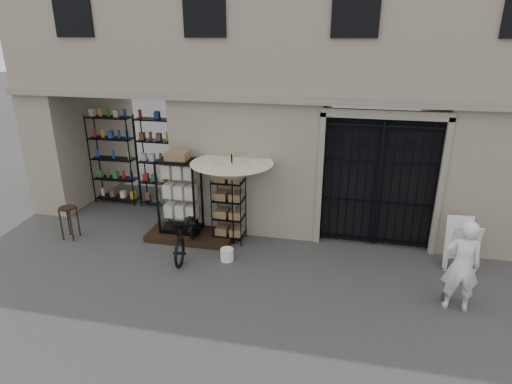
% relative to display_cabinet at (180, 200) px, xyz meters
% --- Properties ---
extents(ground, '(80.00, 80.00, 0.00)m').
position_rel_display_cabinet_xyz_m(ground, '(2.64, -1.61, -0.93)').
color(ground, black).
rests_on(ground, ground).
extents(main_building, '(14.00, 4.00, 9.00)m').
position_rel_display_cabinet_xyz_m(main_building, '(2.64, 2.39, 3.57)').
color(main_building, gray).
rests_on(main_building, ground).
extents(shop_recess, '(3.00, 1.70, 3.00)m').
position_rel_display_cabinet_xyz_m(shop_recess, '(-1.86, 1.19, 0.57)').
color(shop_recess, black).
rests_on(shop_recess, ground).
extents(shop_shelving, '(2.70, 0.50, 2.50)m').
position_rel_display_cabinet_xyz_m(shop_shelving, '(-1.91, 1.69, 0.32)').
color(shop_shelving, black).
rests_on(shop_shelving, ground).
extents(iron_gate, '(2.50, 0.21, 3.00)m').
position_rel_display_cabinet_xyz_m(iron_gate, '(4.39, 0.67, 0.57)').
color(iron_gate, black).
rests_on(iron_gate, ground).
extents(step_platform, '(2.00, 0.90, 0.15)m').
position_rel_display_cabinet_xyz_m(step_platform, '(0.24, -0.06, -0.86)').
color(step_platform, black).
rests_on(step_platform, ground).
extents(display_cabinet, '(0.93, 0.64, 1.89)m').
position_rel_display_cabinet_xyz_m(display_cabinet, '(0.00, 0.00, 0.00)').
color(display_cabinet, black).
rests_on(display_cabinet, step_platform).
extents(wire_rack, '(0.79, 0.67, 1.54)m').
position_rel_display_cabinet_xyz_m(wire_rack, '(1.15, 0.06, -0.18)').
color(wire_rack, black).
rests_on(wire_rack, ground).
extents(market_umbrella, '(1.93, 1.95, 2.56)m').
position_rel_display_cabinet_xyz_m(market_umbrella, '(1.29, -0.10, 0.91)').
color(market_umbrella, black).
rests_on(market_umbrella, ground).
extents(white_bucket, '(0.34, 0.34, 0.27)m').
position_rel_display_cabinet_xyz_m(white_bucket, '(1.35, -0.87, -0.80)').
color(white_bucket, white).
rests_on(white_bucket, ground).
extents(bicycle, '(0.74, 1.03, 1.83)m').
position_rel_display_cabinet_xyz_m(bicycle, '(0.43, -0.73, -0.93)').
color(bicycle, black).
rests_on(bicycle, ground).
extents(wooden_stool, '(0.49, 0.49, 0.79)m').
position_rel_display_cabinet_xyz_m(wooden_stool, '(-2.51, -0.65, -0.52)').
color(wooden_stool, black).
rests_on(wooden_stool, ground).
extents(steel_bollard, '(0.20, 0.20, 0.84)m').
position_rel_display_cabinet_xyz_m(steel_bollard, '(5.63, -1.42, -0.51)').
color(steel_bollard, slate).
rests_on(steel_bollard, ground).
extents(shopkeeper, '(0.62, 1.69, 0.40)m').
position_rel_display_cabinet_xyz_m(shopkeeper, '(5.73, -1.61, -0.93)').
color(shopkeeper, silver).
rests_on(shopkeeper, ground).
extents(easel_sign, '(0.56, 0.63, 1.10)m').
position_rel_display_cabinet_xyz_m(easel_sign, '(6.03, -0.29, -0.37)').
color(easel_sign, silver).
rests_on(easel_sign, ground).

